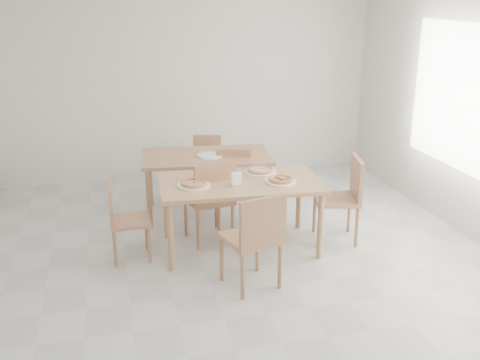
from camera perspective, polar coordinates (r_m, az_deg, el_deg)
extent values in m
plane|color=silver|center=(5.20, -2.66, -11.45)|extent=(7.00, 7.00, 0.00)
plane|color=silver|center=(8.06, -7.68, 9.85)|extent=(6.00, 0.00, 6.00)
cube|color=tan|center=(5.79, 0.00, -0.30)|extent=(1.70, 1.03, 0.04)
cylinder|color=tan|center=(5.48, -7.08, -5.79)|extent=(0.06, 0.06, 0.71)
cylinder|color=tan|center=(5.74, 8.16, -4.68)|extent=(0.06, 0.06, 0.71)
cylinder|color=tan|center=(6.21, -7.52, -2.80)|extent=(0.06, 0.06, 0.71)
cylinder|color=tan|center=(6.44, 5.99, -1.94)|extent=(0.06, 0.06, 0.71)
cube|color=#AC7E56|center=(5.14, 1.10, -5.92)|extent=(0.57, 0.57, 0.04)
cube|color=#AC7E56|center=(4.88, 2.36, -4.23)|extent=(0.45, 0.17, 0.44)
cylinder|color=#AC7E56|center=(5.49, 1.80, -7.09)|extent=(0.04, 0.04, 0.45)
cylinder|color=#AC7E56|center=(5.32, -1.86, -8.00)|extent=(0.04, 0.04, 0.45)
cylinder|color=#AC7E56|center=(5.20, 4.09, -8.72)|extent=(0.04, 0.04, 0.45)
cylinder|color=#AC7E56|center=(5.01, 0.28, -9.76)|extent=(0.04, 0.04, 0.45)
cube|color=#AC7E56|center=(6.56, -0.76, -0.80)|extent=(0.52, 0.52, 0.04)
cube|color=#AC7E56|center=(6.67, -0.65, 1.50)|extent=(0.41, 0.16, 0.40)
cylinder|color=#AC7E56|center=(6.48, -2.44, -3.15)|extent=(0.04, 0.04, 0.41)
cylinder|color=#AC7E56|center=(6.46, 0.71, -3.23)|extent=(0.04, 0.04, 0.41)
cylinder|color=#AC7E56|center=(6.81, -2.14, -2.04)|extent=(0.04, 0.04, 0.41)
cylinder|color=#AC7E56|center=(6.79, 0.86, -2.11)|extent=(0.04, 0.04, 0.41)
cube|color=#AC7E56|center=(5.79, -11.11, -4.12)|extent=(0.40, 0.40, 0.04)
cube|color=#AC7E56|center=(5.71, -13.02, -2.35)|extent=(0.04, 0.39, 0.38)
cylinder|color=#AC7E56|center=(5.73, -9.17, -6.56)|extent=(0.03, 0.03, 0.38)
cylinder|color=#AC7E56|center=(6.03, -9.49, -5.23)|extent=(0.03, 0.03, 0.38)
cylinder|color=#AC7E56|center=(5.71, -12.56, -6.85)|extent=(0.03, 0.03, 0.38)
cylinder|color=#AC7E56|center=(6.02, -12.70, -5.50)|extent=(0.03, 0.03, 0.38)
cube|color=#AC7E56|center=(6.16, 9.75, -1.93)|extent=(0.55, 0.55, 0.04)
cube|color=#AC7E56|center=(6.13, 11.79, 0.21)|extent=(0.14, 0.46, 0.44)
cylinder|color=#AC7E56|center=(6.40, 7.58, -3.40)|extent=(0.04, 0.04, 0.45)
cylinder|color=#AC7E56|center=(6.04, 8.11, -4.80)|extent=(0.04, 0.04, 0.45)
cylinder|color=#AC7E56|center=(6.47, 11.05, -3.34)|extent=(0.04, 0.04, 0.45)
cylinder|color=#AC7E56|center=(6.11, 11.78, -4.72)|extent=(0.04, 0.04, 0.45)
cylinder|color=white|center=(5.64, -4.70, -0.55)|extent=(0.33, 0.33, 0.02)
cylinder|color=white|center=(6.05, 2.08, 0.84)|extent=(0.34, 0.34, 0.02)
cylinder|color=white|center=(5.75, 4.15, -0.16)|extent=(0.32, 0.32, 0.02)
cylinder|color=#E9A46D|center=(5.64, -4.71, -0.41)|extent=(0.30, 0.30, 0.01)
torus|color=#E9A46D|center=(5.63, -4.71, -0.31)|extent=(0.30, 0.30, 0.03)
cylinder|color=#C73F23|center=(5.63, -4.71, -0.32)|extent=(0.23, 0.23, 0.01)
ellipsoid|color=#17661A|center=(5.63, -4.71, -0.26)|extent=(0.05, 0.04, 0.01)
cylinder|color=#E9A46D|center=(6.05, 2.08, 0.98)|extent=(0.35, 0.35, 0.01)
torus|color=#E9A46D|center=(6.05, 2.08, 1.07)|extent=(0.35, 0.35, 0.03)
cylinder|color=white|center=(6.05, 2.08, 1.06)|extent=(0.27, 0.27, 0.01)
cylinder|color=#E9A46D|center=(5.75, 4.15, -0.02)|extent=(0.27, 0.27, 0.01)
torus|color=#E9A46D|center=(5.74, 4.16, 0.08)|extent=(0.27, 0.27, 0.03)
cylinder|color=#C73F23|center=(5.74, 4.16, 0.07)|extent=(0.20, 0.20, 0.01)
cylinder|color=white|center=(5.89, -4.37, 0.70)|extent=(0.07, 0.07, 0.10)
cylinder|color=white|center=(6.08, -1.45, 1.29)|extent=(0.07, 0.07, 0.09)
cube|color=silver|center=(5.65, -0.41, -0.47)|extent=(0.13, 0.09, 0.01)
cube|color=white|center=(5.63, -0.41, 0.18)|extent=(0.12, 0.07, 0.12)
cube|color=silver|center=(5.99, -3.42, 0.57)|extent=(0.09, 0.16, 0.01)
cube|color=silver|center=(5.93, -3.01, 0.37)|extent=(0.03, 0.17, 0.01)
cube|color=#AC7E56|center=(6.72, -3.44, 2.37)|extent=(1.60, 1.02, 0.04)
cylinder|color=#AC7E56|center=(6.48, -9.22, -1.97)|extent=(0.06, 0.06, 0.71)
cylinder|color=#AC7E56|center=(6.58, 2.88, -1.42)|extent=(0.06, 0.06, 0.71)
cylinder|color=#AC7E56|center=(7.16, -9.13, 0.06)|extent=(0.06, 0.06, 0.71)
cylinder|color=#AC7E56|center=(7.26, 1.82, 0.53)|extent=(0.06, 0.06, 0.71)
cube|color=#AC7E56|center=(6.07, -3.21, -2.00)|extent=(0.54, 0.54, 0.04)
cube|color=#AC7E56|center=(5.81, -2.51, -0.44)|extent=(0.46, 0.13, 0.44)
cylinder|color=#AC7E56|center=(6.40, -2.17, -3.25)|extent=(0.04, 0.04, 0.45)
cylinder|color=#AC7E56|center=(6.27, -5.51, -3.79)|extent=(0.04, 0.04, 0.45)
cylinder|color=#AC7E56|center=(6.06, -0.75, -4.51)|extent=(0.04, 0.04, 0.45)
cylinder|color=#AC7E56|center=(5.93, -4.25, -5.12)|extent=(0.04, 0.04, 0.45)
cube|color=#AC7E56|center=(7.53, -3.42, 1.47)|extent=(0.47, 0.47, 0.04)
cube|color=#AC7E56|center=(7.64, -3.35, 3.27)|extent=(0.38, 0.13, 0.36)
cylinder|color=#AC7E56|center=(7.46, -4.74, -0.39)|extent=(0.03, 0.03, 0.37)
cylinder|color=#AC7E56|center=(7.43, -2.25, -0.41)|extent=(0.03, 0.03, 0.37)
cylinder|color=#AC7E56|center=(7.77, -4.49, 0.39)|extent=(0.03, 0.03, 0.37)
cylinder|color=#AC7E56|center=(7.74, -2.10, 0.37)|extent=(0.03, 0.03, 0.37)
cylinder|color=white|center=(6.66, -3.07, 2.49)|extent=(0.30, 0.30, 0.02)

